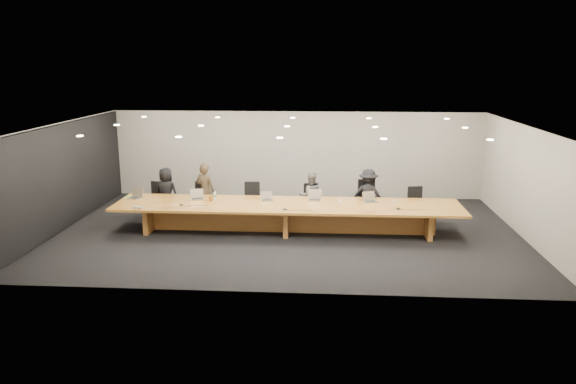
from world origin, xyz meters
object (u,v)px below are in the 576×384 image
Objects in this scene: conference_table at (287,212)px; chair_right at (368,200)px; chair_far_right at (417,205)px; chair_mid_right at (311,201)px; av_box at (138,207)px; person_d at (368,195)px; paper_cup_far at (394,202)px; chair_far_left at (155,199)px; paper_cup_near at (341,202)px; laptop_b at (197,194)px; laptop_c at (267,196)px; person_c at (311,196)px; laptop_d at (315,195)px; mic_left at (181,204)px; amber_mug at (211,199)px; person_a at (166,192)px; chair_mid_left at (252,200)px; water_bottle at (215,196)px; laptop_a at (134,193)px; mic_right at (398,208)px; mic_center at (285,209)px; laptop_e at (371,197)px; chair_left at (199,200)px; person_b at (205,191)px.

conference_table is 7.77× the size of chair_right.
chair_mid_right is at bearing 164.07° from chair_far_right.
person_d is at bearing 21.54° from av_box.
chair_far_right is 1.19m from paper_cup_far.
conference_table is 3.80m from av_box.
chair_far_left is 5.46m from paper_cup_near.
person_d reaches higher than paper_cup_near.
person_d is 15.51× the size of paper_cup_near.
laptop_c is (1.89, 0.00, -0.02)m from laptop_b.
person_c reaches higher than chair_far_left.
laptop_d reaches higher than mic_left.
amber_mug is 0.51× the size of av_box.
laptop_c is at bearing 20.72° from av_box.
person_a reaches higher than laptop_b.
chair_mid_left reaches higher than mic_left.
chair_mid_right is at bearing 22.32° from laptop_c.
water_bottle reaches higher than mic_left.
chair_far_right is at bearing -7.23° from laptop_c.
laptop_a is 4.28× the size of paper_cup_far.
paper_cup_far is (6.72, -1.04, 0.30)m from chair_far_left.
water_bottle reaches higher than paper_cup_far.
mic_left is (-4.90, -1.56, 0.19)m from chair_right.
paper_cup_near is 4.14m from mic_left.
mic_right is (4.78, -0.61, -0.09)m from water_bottle.
chair_mid_left reaches higher than laptop_d.
water_bottle is at bearing -163.09° from chair_mid_right.
conference_table is 65.44× the size of mic_right.
person_a is 3.90× the size of laptop_d.
chair_mid_right is 8.01× the size of mic_center.
laptop_e is at bearing -1.48° from laptop_d.
chair_left reaches higher than amber_mug.
laptop_a is at bearing 23.49° from person_d.
water_bottle is 2.35× the size of paper_cup_near.
paper_cup_near is (1.39, 0.13, 0.28)m from conference_table.
laptop_c is 3.22× the size of paper_cup_near.
conference_table is 4.18m from laptop_a.
person_b reaches higher than chair_mid_right.
amber_mug is 1.88m from av_box.
laptop_c reaches higher than water_bottle.
laptop_d reaches higher than laptop_e.
laptop_d is 3.88× the size of paper_cup_near.
person_d is at bearing -7.94° from chair_mid_right.
amber_mug is (-4.24, -1.05, 0.08)m from person_d.
mic_right is at bearing -42.11° from chair_mid_right.
person_d reaches higher than person_a.
chair_far_left is 4.73m from laptop_d.
chair_mid_right is 2.85× the size of laptop_b.
laptop_c is at bearing 169.08° from mic_right.
mic_center is 2.85m from mic_right.
conference_table is 2.68m from person_b.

